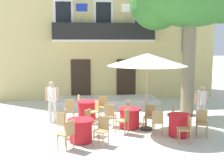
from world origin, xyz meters
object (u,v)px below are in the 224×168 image
cafe_table_front (179,125)px  cafe_chair_far_side_2 (102,129)px  cafe_table_middle (87,110)px  cafe_chair_far_side_3 (90,121)px  cafe_chair_near_tree_2 (124,119)px  cafe_umbrella (147,60)px  pedestrian_mid_plaza (201,102)px  cafe_chair_middle_2 (69,108)px  cafe_chair_front_1 (202,122)px  cafe_chair_front_0 (186,127)px  cafe_chair_middle_0 (103,105)px  cafe_chair_middle_3 (95,110)px  cafe_chair_near_tree_3 (150,115)px  cafe_chair_far_side_1 (67,133)px  cafe_chair_middle_1 (81,103)px  cafe_table_near_tree (130,118)px  cafe_chair_front_2 (176,116)px  cafe_chair_near_tree_1 (110,114)px  pedestrian_near_entrance (52,99)px  cafe_chair_far_side_0 (63,123)px  cafe_chair_front_3 (158,121)px  cafe_table_far_side (81,130)px  cafe_chair_near_tree_0 (131,110)px

cafe_table_front → cafe_chair_far_side_2: 2.81m
cafe_table_middle → cafe_chair_far_side_3: size_ratio=0.95×
cafe_chair_near_tree_2 → cafe_umbrella: (0.89, 0.39, 2.08)m
cafe_table_front → pedestrian_mid_plaza: 1.96m
cafe_chair_middle_2 → cafe_chair_front_1: (4.62, -2.62, 0.00)m
cafe_table_middle → cafe_chair_front_0: bearing=-47.7°
cafe_chair_middle_0 → cafe_chair_middle_3: same height
cafe_chair_near_tree_2 → cafe_chair_near_tree_3: (1.03, 0.47, 0.00)m
cafe_chair_far_side_1 → cafe_chair_far_side_2: (1.07, 0.30, 0.00)m
cafe_chair_far_side_3 → cafe_chair_middle_1: bearing=95.9°
cafe_chair_front_0 → cafe_chair_far_side_2: size_ratio=1.00×
cafe_table_near_tree → cafe_chair_front_2: (1.68, -0.38, 0.14)m
cafe_chair_near_tree_1 → pedestrian_near_entrance: pedestrian_near_entrance is taller
cafe_table_middle → pedestrian_near_entrance: pedestrian_near_entrance is taller
cafe_umbrella → pedestrian_near_entrance: bearing=159.2°
cafe_chair_far_side_2 → cafe_chair_far_side_0: bearing=147.2°
cafe_table_near_tree → cafe_chair_front_2: size_ratio=0.95×
cafe_chair_middle_3 → cafe_chair_front_3: same height
cafe_chair_front_1 → cafe_chair_far_side_1: same height
pedestrian_mid_plaza → cafe_chair_near_tree_3: bearing=-169.0°
cafe_chair_near_tree_1 → cafe_chair_front_2: (2.40, -0.59, 0.00)m
cafe_chair_near_tree_3 → cafe_chair_front_3: (0.11, -0.77, 0.00)m
cafe_chair_front_3 → cafe_table_middle: bearing=133.5°
cafe_chair_near_tree_2 → pedestrian_near_entrance: (-2.68, 1.75, 0.43)m
cafe_chair_front_1 → cafe_chair_front_0: bearing=-141.8°
cafe_chair_near_tree_3 → cafe_chair_middle_3: (-2.01, 1.08, 0.00)m
cafe_chair_near_tree_1 → cafe_chair_far_side_3: size_ratio=1.00×
cafe_table_far_side → cafe_chair_far_side_0: (-0.59, 0.47, 0.14)m
cafe_chair_far_side_1 → cafe_chair_far_side_3: bearing=61.2°
cafe_chair_near_tree_0 → cafe_table_middle: size_ratio=1.05×
cafe_chair_front_2 → cafe_chair_far_side_3: 3.21m
cafe_chair_near_tree_0 → cafe_chair_far_side_3: size_ratio=1.00×
cafe_chair_front_3 → cafe_chair_far_side_1: 3.24m
cafe_table_middle → pedestrian_mid_plaza: pedestrian_mid_plaza is taller
cafe_table_far_side → cafe_chair_near_tree_0: bearing=46.8°
cafe_table_front → cafe_chair_far_side_2: cafe_chair_far_side_2 is taller
pedestrian_mid_plaza → cafe_chair_far_side_0: bearing=-167.9°
cafe_chair_near_tree_2 → cafe_chair_far_side_1: 2.36m
cafe_chair_near_tree_0 → cafe_chair_near_tree_1: bearing=-149.6°
cafe_table_far_side → cafe_umbrella: (2.42, 1.11, 2.22)m
cafe_table_front → cafe_chair_front_2: bearing=81.6°
cafe_chair_near_tree_1 → cafe_table_front: bearing=-30.3°
cafe_table_near_tree → cafe_umbrella: (0.58, -0.29, 2.22)m
cafe_chair_front_0 → cafe_chair_near_tree_2: bearing=147.1°
cafe_chair_near_tree_3 → cafe_chair_front_3: size_ratio=1.00×
cafe_chair_middle_0 → cafe_chair_far_side_3: (-0.65, -2.49, 0.00)m
cafe_chair_middle_3 → cafe_table_far_side: cafe_chair_middle_3 is taller
cafe_table_far_side → pedestrian_near_entrance: bearing=114.9°
cafe_chair_near_tree_2 → cafe_table_front: (1.88, -0.44, -0.14)m
cafe_table_middle → cafe_chair_near_tree_2: bearing=-60.3°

